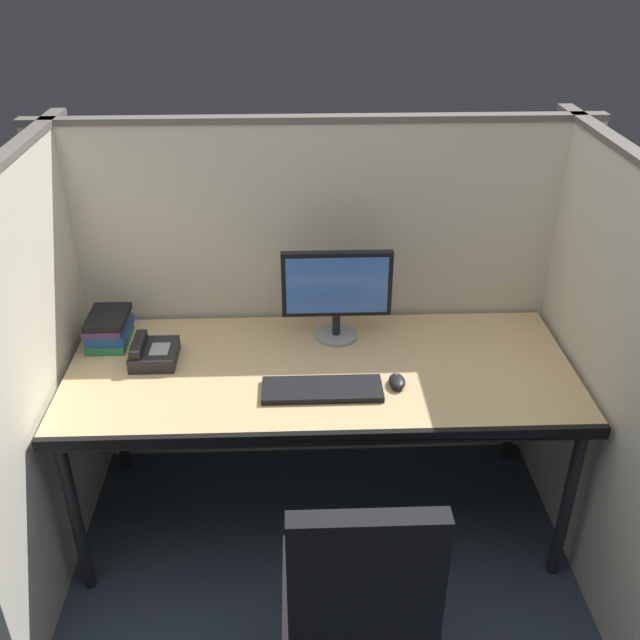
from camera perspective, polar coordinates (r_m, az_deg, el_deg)
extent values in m
plane|color=#2D3847|center=(2.94, 0.28, -19.34)|extent=(8.00, 8.00, 0.00)
cube|color=beige|center=(3.04, -0.28, 1.28)|extent=(2.20, 0.05, 1.55)
cube|color=#605B56|center=(2.76, -0.32, 15.85)|extent=(2.21, 0.06, 0.02)
cube|color=beige|center=(2.73, -21.32, -4.60)|extent=(0.05, 1.40, 1.55)
cube|color=beige|center=(2.79, 21.05, -3.73)|extent=(0.05, 1.40, 1.55)
cube|color=tan|center=(2.69, 0.04, -4.24)|extent=(1.90, 0.80, 0.04)
cube|color=black|center=(2.38, 0.41, -9.48)|extent=(1.90, 0.02, 0.05)
cylinder|color=black|center=(2.77, -19.02, -14.71)|extent=(0.04, 0.04, 0.70)
cylinder|color=black|center=(2.83, 19.21, -13.73)|extent=(0.04, 0.04, 0.70)
cylinder|color=black|center=(3.28, -16.06, -6.49)|extent=(0.04, 0.04, 0.70)
cylinder|color=black|center=(3.32, 15.41, -5.82)|extent=(0.04, 0.04, 0.70)
cube|color=black|center=(2.26, 2.98, -21.36)|extent=(0.44, 0.44, 0.07)
cube|color=black|center=(1.93, 3.70, -20.56)|extent=(0.40, 0.06, 0.48)
cylinder|color=gray|center=(2.87, 1.30, -1.23)|extent=(0.17, 0.17, 0.01)
cylinder|color=black|center=(2.84, 1.32, -0.33)|extent=(0.03, 0.03, 0.09)
cube|color=black|center=(2.76, 1.36, 2.92)|extent=(0.43, 0.03, 0.27)
cube|color=#3F72D8|center=(2.74, 1.38, 2.75)|extent=(0.39, 0.01, 0.23)
cube|color=black|center=(2.54, 0.21, -5.59)|extent=(0.43, 0.15, 0.02)
ellipsoid|color=black|center=(2.59, 6.20, -4.92)|extent=(0.06, 0.10, 0.03)
cylinder|color=#59595B|center=(2.60, 6.16, -4.46)|extent=(0.01, 0.01, 0.01)
cube|color=black|center=(2.78, -13.14, -2.70)|extent=(0.17, 0.19, 0.06)
cube|color=black|center=(2.77, -14.36, -1.92)|extent=(0.04, 0.17, 0.03)
cube|color=gray|center=(2.75, -12.73, -2.30)|extent=(0.07, 0.09, 0.00)
cube|color=#26723F|center=(2.95, -16.49, -1.45)|extent=(0.15, 0.21, 0.03)
cube|color=#1E478C|center=(2.94, -16.51, -0.78)|extent=(0.15, 0.21, 0.04)
cube|color=#4C3366|center=(2.92, -16.75, -0.24)|extent=(0.15, 0.21, 0.03)
cube|color=black|center=(2.91, -16.67, 0.21)|extent=(0.15, 0.21, 0.02)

